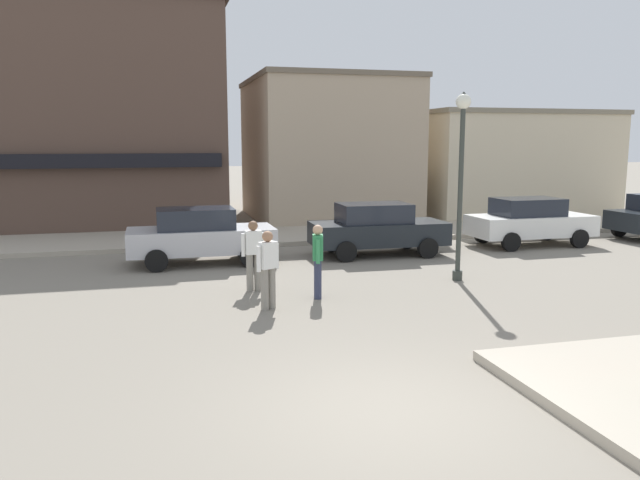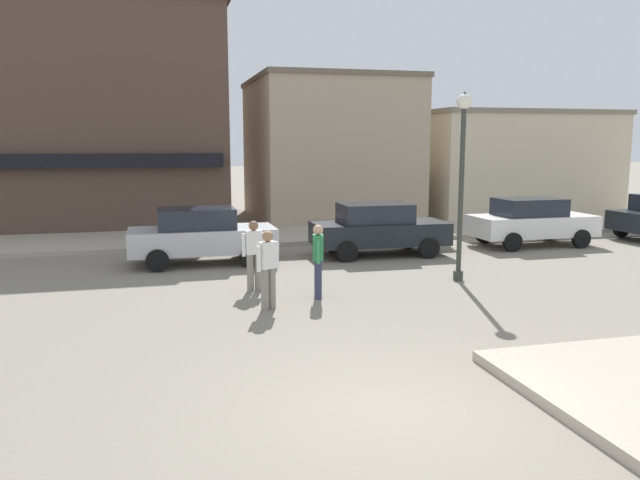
{
  "view_description": "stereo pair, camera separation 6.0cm",
  "coord_description": "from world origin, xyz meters",
  "px_view_note": "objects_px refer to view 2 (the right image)",
  "views": [
    {
      "loc": [
        -2.82,
        -6.96,
        3.38
      ],
      "look_at": [
        0.22,
        4.5,
        1.5
      ],
      "focal_mm": 35.0,
      "sensor_mm": 36.0,
      "label": 1
    },
    {
      "loc": [
        -2.76,
        -6.97,
        3.38
      ],
      "look_at": [
        0.22,
        4.5,
        1.5
      ],
      "focal_mm": 35.0,
      "sensor_mm": 36.0,
      "label": 2
    }
  ],
  "objects_px": {
    "parked_car_third": "(531,221)",
    "pedestrian_crossing_near": "(318,259)",
    "lamp_post": "(462,159)",
    "pedestrian_kerb_side": "(268,267)",
    "parked_car_nearest": "(201,235)",
    "parked_car_second": "(378,228)",
    "pedestrian_crossing_far": "(254,253)"
  },
  "relations": [
    {
      "from": "parked_car_second",
      "to": "pedestrian_kerb_side",
      "type": "relative_size",
      "value": 2.51
    },
    {
      "from": "parked_car_nearest",
      "to": "pedestrian_crossing_far",
      "type": "distance_m",
      "value": 3.67
    },
    {
      "from": "lamp_post",
      "to": "pedestrian_kerb_side",
      "type": "bearing_deg",
      "value": -163.62
    },
    {
      "from": "parked_car_second",
      "to": "pedestrian_crossing_near",
      "type": "xyz_separation_m",
      "value": [
        -3.03,
        -4.57,
        0.06
      ]
    },
    {
      "from": "lamp_post",
      "to": "parked_car_nearest",
      "type": "distance_m",
      "value": 7.36
    },
    {
      "from": "parked_car_nearest",
      "to": "pedestrian_crossing_far",
      "type": "relative_size",
      "value": 2.49
    },
    {
      "from": "parked_car_third",
      "to": "pedestrian_crossing_near",
      "type": "distance_m",
      "value": 9.8
    },
    {
      "from": "parked_car_nearest",
      "to": "pedestrian_kerb_side",
      "type": "height_order",
      "value": "pedestrian_kerb_side"
    },
    {
      "from": "parked_car_third",
      "to": "pedestrian_kerb_side",
      "type": "bearing_deg",
      "value": -150.0
    },
    {
      "from": "parked_car_third",
      "to": "pedestrian_crossing_far",
      "type": "relative_size",
      "value": 2.49
    },
    {
      "from": "parked_car_second",
      "to": "pedestrian_kerb_side",
      "type": "xyz_separation_m",
      "value": [
        -4.24,
        -5.21,
        0.06
      ]
    },
    {
      "from": "parked_car_third",
      "to": "pedestrian_crossing_near",
      "type": "height_order",
      "value": "pedestrian_crossing_near"
    },
    {
      "from": "lamp_post",
      "to": "parked_car_second",
      "type": "relative_size",
      "value": 1.12
    },
    {
      "from": "lamp_post",
      "to": "parked_car_second",
      "type": "distance_m",
      "value": 4.38
    },
    {
      "from": "pedestrian_crossing_near",
      "to": "pedestrian_crossing_far",
      "type": "relative_size",
      "value": 1.0
    },
    {
      "from": "parked_car_nearest",
      "to": "pedestrian_crossing_near",
      "type": "bearing_deg",
      "value": -64.4
    },
    {
      "from": "parked_car_second",
      "to": "pedestrian_kerb_side",
      "type": "distance_m",
      "value": 6.72
    },
    {
      "from": "pedestrian_crossing_near",
      "to": "pedestrian_kerb_side",
      "type": "relative_size",
      "value": 1.0
    },
    {
      "from": "parked_car_second",
      "to": "pedestrian_crossing_near",
      "type": "height_order",
      "value": "pedestrian_crossing_near"
    },
    {
      "from": "lamp_post",
      "to": "parked_car_third",
      "type": "xyz_separation_m",
      "value": [
        4.69,
        4.12,
        -2.15
      ]
    },
    {
      "from": "parked_car_third",
      "to": "pedestrian_crossing_far",
      "type": "distance_m",
      "value": 10.47
    },
    {
      "from": "lamp_post",
      "to": "pedestrian_crossing_near",
      "type": "relative_size",
      "value": 2.82
    },
    {
      "from": "lamp_post",
      "to": "parked_car_third",
      "type": "bearing_deg",
      "value": 41.29
    },
    {
      "from": "pedestrian_kerb_side",
      "to": "parked_car_nearest",
      "type": "bearing_deg",
      "value": 100.68
    },
    {
      "from": "parked_car_second",
      "to": "lamp_post",
      "type": "bearing_deg",
      "value": -78.87
    },
    {
      "from": "pedestrian_kerb_side",
      "to": "parked_car_second",
      "type": "bearing_deg",
      "value": 50.87
    },
    {
      "from": "parked_car_second",
      "to": "pedestrian_kerb_side",
      "type": "bearing_deg",
      "value": -129.13
    },
    {
      "from": "parked_car_nearest",
      "to": "parked_car_third",
      "type": "xyz_separation_m",
      "value": [
        10.65,
        0.38,
        0.0
      ]
    },
    {
      "from": "lamp_post",
      "to": "pedestrian_crossing_far",
      "type": "distance_m",
      "value": 5.44
    },
    {
      "from": "lamp_post",
      "to": "pedestrian_crossing_near",
      "type": "bearing_deg",
      "value": -167.64
    },
    {
      "from": "parked_car_nearest",
      "to": "pedestrian_crossing_near",
      "type": "distance_m",
      "value": 5.06
    },
    {
      "from": "lamp_post",
      "to": "pedestrian_kerb_side",
      "type": "height_order",
      "value": "lamp_post"
    }
  ]
}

